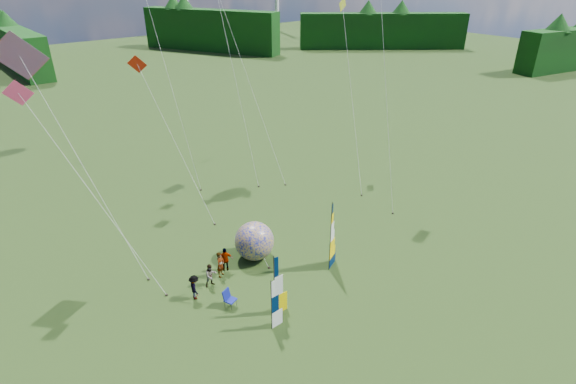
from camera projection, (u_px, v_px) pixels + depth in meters
ground at (344, 293)px, 26.78m from camera, size 220.00×220.00×0.00m
treeline_ring at (348, 236)px, 24.96m from camera, size 210.00×210.00×8.00m
feather_banner_main at (330, 239)px, 27.71m from camera, size 1.21×0.62×4.74m
side_banner_left at (274, 287)px, 24.22m from camera, size 1.06×0.17×3.83m
side_banner_far at (271, 306)px, 23.42m from camera, size 0.93×0.11×3.13m
bol_inflatable at (254, 241)px, 29.41m from camera, size 3.36×3.36×2.59m
spectator_a at (220, 264)px, 27.85m from camera, size 0.75×0.68×1.73m
spectator_b at (211, 275)px, 27.05m from camera, size 0.78×0.45×1.51m
spectator_c at (195, 287)px, 25.99m from camera, size 0.60×1.08×1.58m
spectator_d at (225, 259)px, 28.36m from camera, size 1.05×0.80×1.67m
camp_chair at (230, 299)px, 25.44m from camera, size 0.82×0.82×1.10m
kite_whale at (235, 33)px, 38.50m from camera, size 8.94×16.90×24.38m
kite_rainbow_delta at (83, 155)px, 25.93m from camera, size 8.79×12.32×15.31m
kite_parafoil at (387, 76)px, 33.29m from camera, size 6.73×9.74×20.13m
small_kite_red at (175, 137)px, 33.49m from camera, size 5.83×10.83×11.95m
small_kite_orange at (237, 83)px, 38.49m from camera, size 7.35×10.18×16.81m
small_kite_yellow at (352, 92)px, 38.33m from camera, size 9.11×11.26×15.43m
small_kite_pink at (94, 190)px, 24.91m from camera, size 7.22×9.82×12.65m
small_kite_green at (162, 52)px, 37.26m from camera, size 4.58×11.85×21.93m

